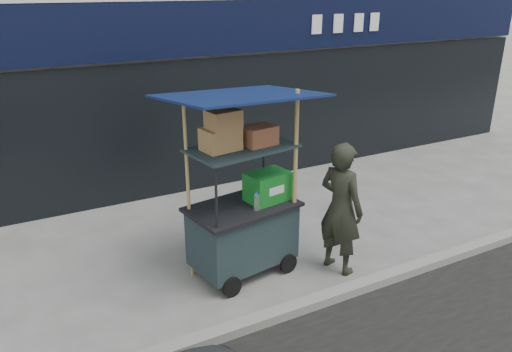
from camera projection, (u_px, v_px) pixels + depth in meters
ground at (334, 288)px, 6.35m from camera, size 80.00×80.00×0.00m
curb at (344, 292)px, 6.16m from camera, size 80.00×0.18×0.12m
vendor_cart at (244, 211)px, 6.43m from camera, size 2.03×1.58×2.50m
vendor_man at (341, 208)px, 6.47m from camera, size 0.59×0.74×1.79m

